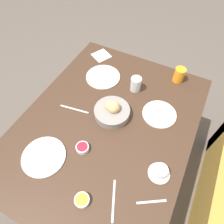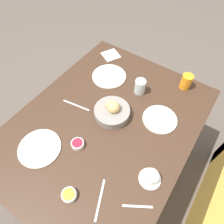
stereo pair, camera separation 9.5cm
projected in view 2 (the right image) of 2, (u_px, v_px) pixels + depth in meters
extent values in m
plane|color=#564C44|center=(108.00, 166.00, 1.86)|extent=(10.00, 10.00, 0.00)
cube|color=#3D281C|center=(106.00, 124.00, 1.26)|extent=(1.34, 1.03, 0.03)
cube|color=#3D281C|center=(105.00, 79.00, 2.02)|extent=(0.06, 0.06, 0.73)
cube|color=#3D281C|center=(3.00, 182.00, 1.42)|extent=(0.06, 0.06, 0.73)
cube|color=#3D281C|center=(193.00, 123.00, 1.71)|extent=(0.06, 0.06, 0.73)
cylinder|color=gray|center=(112.00, 112.00, 1.25)|extent=(0.22, 0.22, 0.05)
sphere|color=tan|center=(114.00, 107.00, 1.21)|extent=(0.08, 0.08, 0.08)
sphere|color=tan|center=(110.00, 105.00, 1.23)|extent=(0.06, 0.06, 0.06)
cylinder|color=silver|center=(109.00, 76.00, 1.47)|extent=(0.25, 0.25, 0.01)
cylinder|color=silver|center=(40.00, 148.00, 1.14)|extent=(0.24, 0.24, 0.01)
cylinder|color=silver|center=(160.00, 119.00, 1.25)|extent=(0.22, 0.22, 0.01)
cylinder|color=orange|center=(186.00, 81.00, 1.37)|extent=(0.07, 0.07, 0.11)
cylinder|color=silver|center=(140.00, 87.00, 1.35)|extent=(0.07, 0.07, 0.10)
cylinder|color=white|center=(150.00, 179.00, 1.04)|extent=(0.12, 0.12, 0.01)
cylinder|color=white|center=(151.00, 177.00, 1.01)|extent=(0.07, 0.07, 0.06)
cylinder|color=white|center=(78.00, 144.00, 1.14)|extent=(0.07, 0.07, 0.03)
cylinder|color=#A3192D|center=(77.00, 143.00, 1.13)|extent=(0.06, 0.06, 0.00)
cylinder|color=white|center=(69.00, 195.00, 0.98)|extent=(0.07, 0.07, 0.03)
cylinder|color=#C67F28|center=(69.00, 194.00, 0.97)|extent=(0.06, 0.06, 0.00)
cube|color=#B7B7BC|center=(76.00, 105.00, 1.32)|extent=(0.04, 0.20, 0.00)
cube|color=#B7B7BC|center=(100.00, 200.00, 0.98)|extent=(0.19, 0.09, 0.00)
cube|color=#B7B7BC|center=(138.00, 206.00, 0.96)|extent=(0.09, 0.13, 0.00)
cube|color=white|center=(111.00, 55.00, 1.62)|extent=(0.17, 0.17, 0.00)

